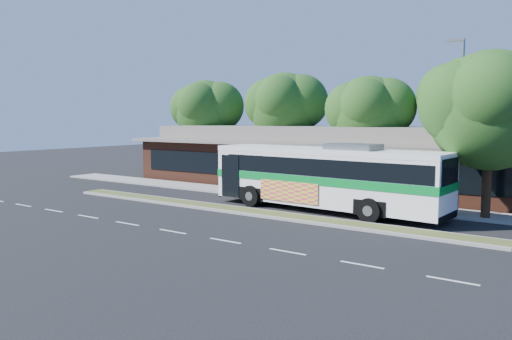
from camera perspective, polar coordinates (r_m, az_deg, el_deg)
The scene contains 13 objects.
ground at distance 26.53m, azimuth -1.93°, elevation -5.07°, with size 120.00×120.00×0.00m, color black.
median_strip at distance 26.99m, azimuth -1.17°, elevation -4.71°, with size 26.00×1.10×0.15m, color #475B26.
sidewalk at distance 31.81m, azimuth 4.97°, elevation -3.15°, with size 44.00×2.60×0.12m, color gray.
parking_lot at distance 45.88m, azimuth -12.59°, elevation -0.57°, with size 14.00×12.00×0.01m, color black.
plaza_building at distance 37.40m, azimuth 10.02°, elevation 1.32°, with size 33.20×11.20×4.45m.
lamp_post at distance 27.56m, azimuth 22.24°, elevation 5.17°, with size 0.93×0.18×9.07m.
tree_bg_a at distance 46.98m, azimuth -5.24°, elevation 6.86°, with size 6.47×5.80×8.63m.
tree_bg_b at distance 43.16m, azimuth 3.88°, elevation 7.33°, with size 6.69×6.00×9.00m.
tree_bg_c at distance 38.72m, azimuth 13.35°, elevation 6.54°, with size 6.24×5.60×8.26m.
tree_bg_d at distance 37.75m, azimuth 24.04°, elevation 7.47°, with size 6.91×6.20×9.37m.
transit_bus at distance 27.38m, azimuth 8.02°, elevation -0.38°, with size 13.47×3.75×3.74m.
sedan at distance 39.41m, azimuth -4.09°, elevation -0.44°, with size 2.00×4.92×1.43m, color silver.
sidewalk_tree at distance 27.21m, azimuth 26.14°, elevation 6.43°, with size 6.58×5.90×8.39m.
Camera 1 is at (15.55, -20.90, 5.02)m, focal length 35.00 mm.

